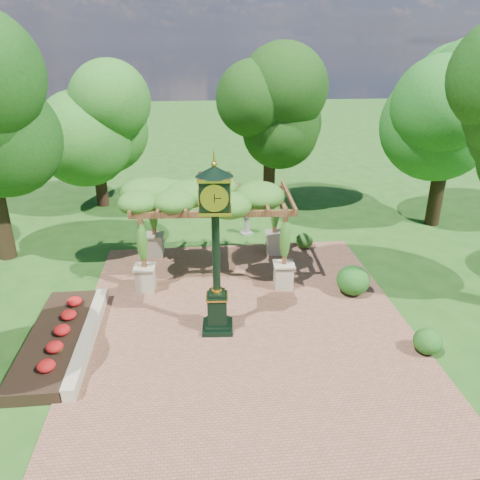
{
  "coord_description": "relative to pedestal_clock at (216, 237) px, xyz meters",
  "views": [
    {
      "loc": [
        -1.36,
        -11.17,
        8.06
      ],
      "look_at": [
        0.0,
        2.5,
        2.2
      ],
      "focal_mm": 35.0,
      "sensor_mm": 36.0,
      "label": 1
    }
  ],
  "objects": [
    {
      "name": "sundial",
      "position": [
        1.72,
        7.56,
        -2.68
      ],
      "size": [
        0.61,
        0.61,
        0.89
      ],
      "rotation": [
        0.0,
        0.0,
        0.29
      ],
      "color": "gray",
      "rests_on": "ground"
    },
    {
      "name": "ground",
      "position": [
        0.85,
        -0.78,
        -3.07
      ],
      "size": [
        120.0,
        120.0,
        0.0
      ],
      "primitive_type": "plane",
      "color": "#1E4714",
      "rests_on": "ground"
    },
    {
      "name": "tree_east_far",
      "position": [
        10.68,
        7.93,
        2.54
      ],
      "size": [
        4.6,
        4.6,
        8.15
      ],
      "color": "black",
      "rests_on": "ground"
    },
    {
      "name": "pergola",
      "position": [
        0.12,
        3.97,
        -0.19
      ],
      "size": [
        5.75,
        3.79,
        3.51
      ],
      "rotation": [
        0.0,
        0.0,
        -0.05
      ],
      "color": "tan",
      "rests_on": "brick_plaza"
    },
    {
      "name": "brick_plaza",
      "position": [
        0.85,
        0.22,
        -3.05
      ],
      "size": [
        10.0,
        12.0,
        0.04
      ],
      "primitive_type": "cube",
      "color": "brown",
      "rests_on": "ground"
    },
    {
      "name": "tree_north",
      "position": [
        3.37,
        11.62,
        1.83
      ],
      "size": [
        3.99,
        3.99,
        7.13
      ],
      "color": "#341F15",
      "rests_on": "ground"
    },
    {
      "name": "tree_west_far",
      "position": [
        -5.42,
        12.32,
        1.51
      ],
      "size": [
        4.17,
        4.17,
        6.66
      ],
      "color": "#331E13",
      "rests_on": "ground"
    },
    {
      "name": "shrub_front",
      "position": [
        5.74,
        -1.71,
        -2.67
      ],
      "size": [
        1.04,
        1.04,
        0.71
      ],
      "primitive_type": "ellipsoid",
      "rotation": [
        0.0,
        0.0,
        -0.41
      ],
      "color": "#1D5017",
      "rests_on": "brick_plaza"
    },
    {
      "name": "border_wall",
      "position": [
        -3.75,
        -0.28,
        -2.87
      ],
      "size": [
        0.35,
        5.0,
        0.4
      ],
      "primitive_type": "cube",
      "color": "#C6B793",
      "rests_on": "ground"
    },
    {
      "name": "shrub_back",
      "position": [
        3.95,
        5.67,
        -2.7
      ],
      "size": [
        0.83,
        0.83,
        0.66
      ],
      "primitive_type": "ellipsoid",
      "rotation": [
        0.0,
        0.0,
        0.15
      ],
      "color": "#295618",
      "rests_on": "brick_plaza"
    },
    {
      "name": "pedestal_clock",
      "position": [
        0.0,
        0.0,
        0.0
      ],
      "size": [
        1.08,
        1.08,
        5.14
      ],
      "rotation": [
        0.0,
        0.0,
        -0.07
      ],
      "color": "black",
      "rests_on": "brick_plaza"
    },
    {
      "name": "flower_bed",
      "position": [
        -4.65,
        -0.28,
        -2.89
      ],
      "size": [
        1.5,
        5.0,
        0.36
      ],
      "primitive_type": "cube",
      "color": "red",
      "rests_on": "ground"
    },
    {
      "name": "shrub_mid",
      "position": [
        4.73,
        1.71,
        -2.52
      ],
      "size": [
        1.39,
        1.39,
        1.01
      ],
      "primitive_type": "ellipsoid",
      "rotation": [
        0.0,
        0.0,
        -0.28
      ],
      "color": "#1C5317",
      "rests_on": "brick_plaza"
    }
  ]
}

